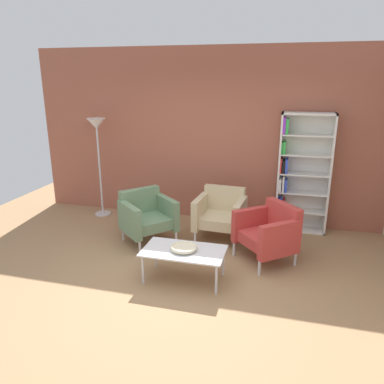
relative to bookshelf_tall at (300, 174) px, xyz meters
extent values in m
plane|color=#9E7751|center=(-1.43, -2.25, -0.93)|extent=(8.32, 8.32, 0.00)
cube|color=#9E5642|center=(-1.43, 0.21, 0.52)|extent=(6.40, 0.12, 2.90)
cube|color=silver|center=(-0.32, -0.02, 0.02)|extent=(0.03, 0.30, 1.90)
cube|color=silver|center=(0.45, -0.02, 0.02)|extent=(0.03, 0.30, 1.90)
cube|color=silver|center=(0.06, -0.02, 0.95)|extent=(0.80, 0.30, 0.03)
cube|color=silver|center=(0.06, -0.02, -0.92)|extent=(0.80, 0.30, 0.03)
cube|color=silver|center=(0.06, 0.12, 0.02)|extent=(0.80, 0.02, 1.90)
cube|color=silver|center=(0.06, -0.02, -0.60)|extent=(0.76, 0.28, 0.02)
cube|color=silver|center=(0.06, -0.02, -0.29)|extent=(0.76, 0.28, 0.02)
cube|color=silver|center=(0.06, -0.02, 0.02)|extent=(0.76, 0.28, 0.02)
cube|color=silver|center=(0.06, -0.02, 0.32)|extent=(0.76, 0.28, 0.02)
cube|color=silver|center=(0.06, -0.02, 0.63)|extent=(0.76, 0.28, 0.02)
cube|color=olive|center=(-0.29, -0.06, -0.79)|extent=(0.04, 0.20, 0.21)
cube|color=orange|center=(-0.24, -0.06, -0.79)|extent=(0.03, 0.20, 0.21)
cube|color=purple|center=(-0.21, -0.05, -0.81)|extent=(0.03, 0.23, 0.17)
cube|color=blue|center=(-0.29, -0.07, -0.49)|extent=(0.04, 0.18, 0.19)
cube|color=blue|center=(-0.25, -0.07, -0.48)|extent=(0.02, 0.19, 0.21)
cube|color=red|center=(-0.21, -0.05, -0.50)|extent=(0.04, 0.23, 0.17)
cube|color=white|center=(-0.29, -0.08, -0.17)|extent=(0.04, 0.17, 0.21)
cube|color=white|center=(-0.24, -0.05, -0.15)|extent=(0.03, 0.23, 0.25)
cube|color=blue|center=(-0.20, -0.05, -0.18)|extent=(0.04, 0.23, 0.20)
cube|color=red|center=(-0.30, -0.07, 0.14)|extent=(0.02, 0.19, 0.23)
cube|color=black|center=(-0.26, -0.04, 0.13)|extent=(0.03, 0.25, 0.20)
cube|color=blue|center=(-0.21, -0.06, 0.14)|extent=(0.03, 0.21, 0.22)
cube|color=green|center=(-0.30, -0.07, 0.42)|extent=(0.02, 0.19, 0.17)
cube|color=green|center=(-0.26, -0.04, 0.43)|extent=(0.04, 0.25, 0.19)
cube|color=purple|center=(-0.29, -0.07, 0.77)|extent=(0.04, 0.19, 0.25)
cube|color=green|center=(-0.24, -0.08, 0.76)|extent=(0.04, 0.17, 0.23)
cube|color=silver|center=(-1.33, -2.03, -0.54)|extent=(1.00, 0.56, 0.02)
cylinder|color=silver|center=(-1.78, -2.26, -0.74)|extent=(0.03, 0.03, 0.38)
cylinder|color=silver|center=(-0.88, -2.26, -0.74)|extent=(0.03, 0.03, 0.38)
cylinder|color=silver|center=(-1.78, -1.80, -0.74)|extent=(0.03, 0.03, 0.38)
cylinder|color=silver|center=(-0.88, -1.80, -0.74)|extent=(0.03, 0.03, 0.38)
cylinder|color=beige|center=(-1.33, -2.03, -0.52)|extent=(0.13, 0.13, 0.02)
cylinder|color=beige|center=(-1.33, -2.03, -0.50)|extent=(0.32, 0.32, 0.02)
torus|color=beige|center=(-1.33, -2.03, -0.49)|extent=(0.32, 0.32, 0.02)
cube|color=slate|center=(-2.16, -1.10, -0.61)|extent=(0.86, 0.86, 0.16)
cube|color=slate|center=(-2.36, -0.92, -0.34)|extent=(0.51, 0.56, 0.38)
cube|color=slate|center=(-2.35, -1.34, -0.50)|extent=(0.53, 0.49, 0.46)
cube|color=slate|center=(-1.94, -0.88, -0.50)|extent=(0.53, 0.49, 0.46)
cylinder|color=silver|center=(-2.13, -1.53, -0.81)|extent=(0.04, 0.04, 0.24)
cylinder|color=silver|center=(-1.73, -1.08, -0.81)|extent=(0.04, 0.04, 0.24)
cylinder|color=silver|center=(-2.56, -1.14, -0.81)|extent=(0.04, 0.04, 0.24)
cylinder|color=silver|center=(-2.16, -0.69, -0.81)|extent=(0.04, 0.04, 0.24)
cube|color=#C6B289|center=(-1.13, -0.73, -0.61)|extent=(0.68, 0.62, 0.16)
cube|color=#C6B289|center=(-1.12, -0.46, -0.34)|extent=(0.65, 0.16, 0.38)
cube|color=#C6B289|center=(-1.44, -0.72, -0.50)|extent=(0.14, 0.63, 0.46)
cube|color=#C6B289|center=(-0.83, -0.77, -0.50)|extent=(0.14, 0.63, 0.46)
cylinder|color=silver|center=(-1.46, -1.01, -0.81)|extent=(0.04, 0.04, 0.24)
cylinder|color=silver|center=(-0.86, -1.06, -0.81)|extent=(0.04, 0.04, 0.24)
cylinder|color=silver|center=(-1.41, -0.44, -0.81)|extent=(0.04, 0.04, 0.24)
cylinder|color=silver|center=(-0.82, -0.48, -0.81)|extent=(0.04, 0.04, 0.24)
cube|color=#B73833|center=(-0.40, -1.25, -0.61)|extent=(0.86, 0.86, 0.16)
cube|color=#B73833|center=(-0.20, -1.07, -0.34)|extent=(0.51, 0.56, 0.38)
cube|color=#B73833|center=(-0.62, -1.03, -0.50)|extent=(0.53, 0.48, 0.46)
cube|color=#B73833|center=(-0.22, -1.50, -0.50)|extent=(0.53, 0.48, 0.46)
cylinder|color=silver|center=(-0.84, -1.22, -0.81)|extent=(0.04, 0.04, 0.24)
cylinder|color=silver|center=(-0.44, -1.68, -0.81)|extent=(0.04, 0.04, 0.24)
cylinder|color=silver|center=(-0.40, -0.85, -0.81)|extent=(0.04, 0.04, 0.24)
cylinder|color=silver|center=(0.00, -1.30, -0.81)|extent=(0.04, 0.04, 0.24)
cylinder|color=silver|center=(-3.41, -0.18, -0.92)|extent=(0.28, 0.28, 0.02)
cylinder|color=silver|center=(-3.41, -0.18, -0.08)|extent=(0.03, 0.03, 1.65)
cone|color=white|center=(-3.41, -0.18, 0.72)|extent=(0.32, 0.32, 0.18)
camera|label=1|loc=(-0.19, -5.97, 1.47)|focal=34.85mm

